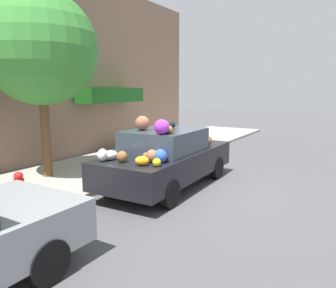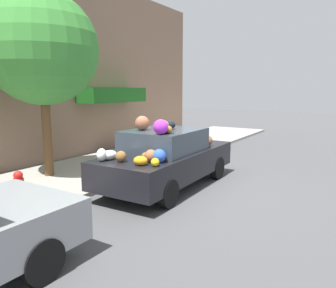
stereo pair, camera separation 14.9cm
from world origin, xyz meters
name	(u,v)px [view 1 (the left image)]	position (x,y,z in m)	size (l,w,h in m)	color
ground_plane	(170,186)	(0.00, 0.00, 0.00)	(60.00, 60.00, 0.00)	#4C4C4F
sidewalk_curb	(90,171)	(0.00, 2.70, 0.05)	(24.00, 3.20, 0.11)	#9E998E
building_facade	(37,65)	(0.12, 4.93, 3.13)	(18.00, 1.20, 6.33)	#846651
street_tree	(40,49)	(-1.14, 3.11, 3.39)	(2.86, 2.86, 4.73)	brown
fire_hydrant	(19,189)	(-2.96, 1.69, 0.45)	(0.20, 0.20, 0.70)	red
art_car	(167,157)	(-0.06, 0.06, 0.76)	(4.18, 1.81, 1.78)	black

